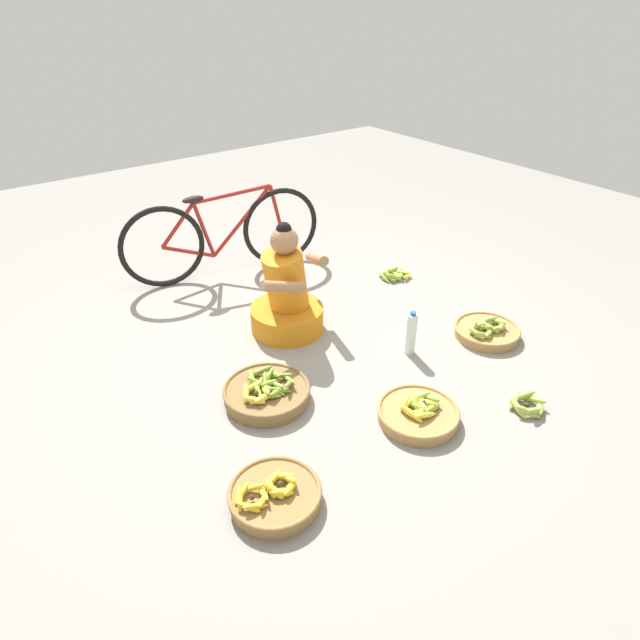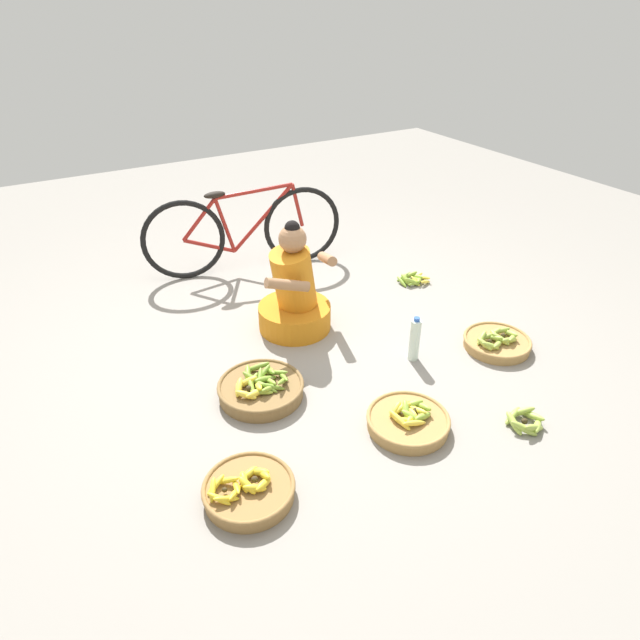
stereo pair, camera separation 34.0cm
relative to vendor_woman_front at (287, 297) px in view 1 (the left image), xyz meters
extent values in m
plane|color=gray|center=(-0.08, -0.30, -0.26)|extent=(10.00, 10.00, 0.00)
cylinder|color=orange|center=(0.00, 0.00, -0.17)|extent=(0.52, 0.52, 0.18)
cylinder|color=orange|center=(0.00, 0.00, 0.13)|extent=(0.43, 0.39, 0.47)
sphere|color=#9E704C|center=(0.00, 0.00, 0.43)|extent=(0.19, 0.19, 0.19)
sphere|color=black|center=(0.00, 0.00, 0.50)|extent=(0.10, 0.10, 0.10)
cylinder|color=#9E704C|center=(-0.15, -0.20, 0.21)|extent=(0.31, 0.11, 0.16)
cylinder|color=#9E704C|center=(0.27, 0.01, 0.21)|extent=(0.15, 0.31, 0.16)
torus|color=black|center=(-0.41, 1.16, 0.08)|extent=(0.68, 0.18, 0.68)
torus|color=black|center=(0.58, 0.96, 0.08)|extent=(0.68, 0.18, 0.68)
cylinder|color=maroon|center=(0.25, 1.02, 0.19)|extent=(0.55, 0.14, 0.55)
cylinder|color=maroon|center=(-0.07, 1.09, 0.16)|extent=(0.15, 0.06, 0.49)
cylinder|color=maroon|center=(0.19, 1.04, 0.43)|extent=(0.65, 0.16, 0.08)
cylinder|color=maroon|center=(-0.21, 1.12, 0.00)|extent=(0.42, 0.12, 0.18)
cylinder|color=maroon|center=(-0.27, 1.13, 0.24)|extent=(0.31, 0.09, 0.35)
cylinder|color=maroon|center=(0.55, 0.96, 0.27)|extent=(0.12, 0.05, 0.38)
ellipsoid|color=black|center=(-0.13, 1.10, 0.43)|extent=(0.18, 0.08, 0.05)
cylinder|color=#A87F47|center=(1.07, -0.93, -0.23)|extent=(0.44, 0.44, 0.06)
torus|color=#A87F47|center=(1.07, -0.93, -0.20)|extent=(0.46, 0.46, 0.02)
ellipsoid|color=#9EB747|center=(1.17, -0.95, -0.17)|extent=(0.05, 0.14, 0.08)
ellipsoid|color=#9EB747|center=(1.14, -0.88, -0.17)|extent=(0.14, 0.10, 0.07)
ellipsoid|color=#9EB747|center=(1.11, -0.88, -0.17)|extent=(0.14, 0.04, 0.07)
ellipsoid|color=#9EB747|center=(1.05, -0.92, -0.17)|extent=(0.07, 0.15, 0.07)
ellipsoid|color=#9EB747|center=(1.06, -0.96, -0.17)|extent=(0.09, 0.14, 0.08)
ellipsoid|color=#9EB747|center=(1.11, -1.00, -0.17)|extent=(0.14, 0.05, 0.07)
ellipsoid|color=#9EB747|center=(1.14, -0.99, -0.17)|extent=(0.14, 0.10, 0.07)
sphere|color=#382D19|center=(1.11, -0.94, -0.17)|extent=(0.03, 0.03, 0.03)
ellipsoid|color=#9EB747|center=(1.03, -0.93, -0.17)|extent=(0.07, 0.13, 0.08)
ellipsoid|color=#9EB747|center=(1.00, -0.89, -0.18)|extent=(0.13, 0.07, 0.06)
ellipsoid|color=#9EB747|center=(0.96, -0.89, -0.17)|extent=(0.13, 0.08, 0.09)
ellipsoid|color=#9EB747|center=(0.93, -0.95, -0.17)|extent=(0.06, 0.13, 0.07)
ellipsoid|color=#9EB747|center=(0.95, -0.99, -0.17)|extent=(0.12, 0.11, 0.07)
ellipsoid|color=#9EB747|center=(1.00, -0.99, -0.18)|extent=(0.13, 0.08, 0.06)
sphere|color=#382D19|center=(0.98, -0.94, -0.17)|extent=(0.03, 0.03, 0.03)
cylinder|color=brown|center=(-0.55, -0.58, -0.22)|extent=(0.51, 0.51, 0.08)
torus|color=brown|center=(-0.55, -0.58, -0.18)|extent=(0.52, 0.52, 0.02)
ellipsoid|color=olive|center=(-0.41, -0.61, -0.16)|extent=(0.05, 0.16, 0.07)
ellipsoid|color=olive|center=(-0.43, -0.55, -0.16)|extent=(0.13, 0.14, 0.07)
ellipsoid|color=olive|center=(-0.51, -0.54, -0.15)|extent=(0.16, 0.09, 0.09)
ellipsoid|color=olive|center=(-0.54, -0.57, -0.15)|extent=(0.11, 0.15, 0.09)
ellipsoid|color=olive|center=(-0.54, -0.64, -0.16)|extent=(0.12, 0.15, 0.07)
ellipsoid|color=olive|center=(-0.51, -0.67, -0.15)|extent=(0.16, 0.10, 0.08)
ellipsoid|color=olive|center=(-0.43, -0.66, -0.15)|extent=(0.14, 0.13, 0.09)
sphere|color=#382D19|center=(-0.48, -0.60, -0.16)|extent=(0.03, 0.03, 0.03)
ellipsoid|color=olive|center=(-0.45, -0.52, -0.15)|extent=(0.05, 0.16, 0.08)
ellipsoid|color=olive|center=(-0.50, -0.45, -0.15)|extent=(0.16, 0.08, 0.07)
ellipsoid|color=olive|center=(-0.58, -0.48, -0.15)|extent=(0.10, 0.16, 0.07)
ellipsoid|color=olive|center=(-0.58, -0.55, -0.15)|extent=(0.12, 0.15, 0.09)
ellipsoid|color=olive|center=(-0.51, -0.58, -0.15)|extent=(0.16, 0.06, 0.08)
sphere|color=#382D19|center=(-0.52, -0.51, -0.16)|extent=(0.03, 0.03, 0.03)
ellipsoid|color=yellow|center=(-0.58, -0.63, -0.15)|extent=(0.07, 0.14, 0.08)
ellipsoid|color=yellow|center=(-0.62, -0.56, -0.15)|extent=(0.14, 0.07, 0.09)
ellipsoid|color=yellow|center=(-0.68, -0.58, -0.15)|extent=(0.11, 0.13, 0.08)
ellipsoid|color=yellow|center=(-0.67, -0.66, -0.16)|extent=(0.13, 0.12, 0.07)
ellipsoid|color=yellow|center=(-0.62, -0.67, -0.16)|extent=(0.14, 0.07, 0.06)
sphere|color=#382D19|center=(-0.63, -0.61, -0.15)|extent=(0.03, 0.03, 0.03)
ellipsoid|color=#8CAD38|center=(-0.50, -0.61, -0.16)|extent=(0.04, 0.14, 0.07)
ellipsoid|color=#8CAD38|center=(-0.53, -0.56, -0.16)|extent=(0.14, 0.08, 0.05)
ellipsoid|color=#8CAD38|center=(-0.59, -0.57, -0.15)|extent=(0.13, 0.11, 0.08)
ellipsoid|color=#8CAD38|center=(-0.61, -0.61, -0.15)|extent=(0.06, 0.14, 0.07)
ellipsoid|color=#8CAD38|center=(-0.58, -0.67, -0.16)|extent=(0.14, 0.08, 0.06)
ellipsoid|color=#8CAD38|center=(-0.53, -0.67, -0.15)|extent=(0.14, 0.08, 0.07)
sphere|color=#382D19|center=(-0.56, -0.62, -0.16)|extent=(0.03, 0.03, 0.03)
cylinder|color=#A87F47|center=(0.05, -1.25, -0.23)|extent=(0.46, 0.46, 0.07)
torus|color=#A87F47|center=(0.05, -1.25, -0.20)|extent=(0.47, 0.47, 0.02)
ellipsoid|color=#8CAD38|center=(0.16, -1.24, -0.17)|extent=(0.05, 0.14, 0.07)
ellipsoid|color=#8CAD38|center=(0.12, -1.20, -0.17)|extent=(0.14, 0.08, 0.07)
ellipsoid|color=#8CAD38|center=(0.05, -1.22, -0.16)|extent=(0.10, 0.13, 0.09)
ellipsoid|color=#8CAD38|center=(0.05, -1.27, -0.17)|extent=(0.09, 0.14, 0.06)
ellipsoid|color=#8CAD38|center=(0.11, -1.31, -0.17)|extent=(0.13, 0.05, 0.06)
sphere|color=#382D19|center=(0.10, -1.25, -0.17)|extent=(0.03, 0.03, 0.03)
ellipsoid|color=yellow|center=(0.08, -1.24, -0.17)|extent=(0.05, 0.12, 0.06)
ellipsoid|color=yellow|center=(0.05, -1.19, -0.17)|extent=(0.12, 0.08, 0.08)
ellipsoid|color=yellow|center=(0.01, -1.18, -0.17)|extent=(0.12, 0.07, 0.08)
ellipsoid|color=yellow|center=(-0.02, -1.24, -0.17)|extent=(0.04, 0.12, 0.06)
ellipsoid|color=yellow|center=(0.00, -1.28, -0.18)|extent=(0.12, 0.08, 0.05)
ellipsoid|color=yellow|center=(0.05, -1.28, -0.17)|extent=(0.12, 0.08, 0.05)
sphere|color=#382D19|center=(0.03, -1.23, -0.17)|extent=(0.03, 0.03, 0.03)
ellipsoid|color=yellow|center=(0.11, -1.24, -0.17)|extent=(0.07, 0.16, 0.07)
ellipsoid|color=yellow|center=(0.03, -1.19, -0.17)|extent=(0.15, 0.05, 0.07)
ellipsoid|color=yellow|center=(-0.02, -1.27, -0.17)|extent=(0.06, 0.16, 0.07)
ellipsoid|color=yellow|center=(0.03, -1.33, -0.17)|extent=(0.16, 0.06, 0.07)
sphere|color=#382D19|center=(0.04, -1.26, -0.17)|extent=(0.03, 0.03, 0.03)
cylinder|color=olive|center=(-0.92, -1.25, -0.23)|extent=(0.44, 0.44, 0.07)
torus|color=olive|center=(-0.92, -1.25, -0.19)|extent=(0.46, 0.46, 0.02)
ellipsoid|color=yellow|center=(-0.84, -1.25, -0.16)|extent=(0.05, 0.12, 0.08)
ellipsoid|color=yellow|center=(-0.85, -1.22, -0.17)|extent=(0.11, 0.12, 0.07)
ellipsoid|color=yellow|center=(-0.90, -1.21, -0.17)|extent=(0.12, 0.06, 0.05)
ellipsoid|color=yellow|center=(-0.94, -1.24, -0.17)|extent=(0.06, 0.12, 0.07)
ellipsoid|color=yellow|center=(-0.94, -1.27, -0.16)|extent=(0.08, 0.12, 0.08)
ellipsoid|color=yellow|center=(-0.91, -1.30, -0.17)|extent=(0.12, 0.08, 0.06)
ellipsoid|color=yellow|center=(-0.86, -1.30, -0.17)|extent=(0.12, 0.09, 0.06)
sphere|color=#382D19|center=(-0.89, -1.25, -0.17)|extent=(0.03, 0.03, 0.03)
ellipsoid|color=yellow|center=(-0.98, -1.25, -0.17)|extent=(0.05, 0.13, 0.06)
ellipsoid|color=yellow|center=(-1.01, -1.19, -0.17)|extent=(0.12, 0.09, 0.07)
ellipsoid|color=yellow|center=(-1.06, -1.19, -0.17)|extent=(0.13, 0.08, 0.06)
ellipsoid|color=yellow|center=(-1.09, -1.21, -0.17)|extent=(0.08, 0.12, 0.07)
ellipsoid|color=yellow|center=(-1.08, -1.27, -0.17)|extent=(0.10, 0.12, 0.06)
ellipsoid|color=yellow|center=(-1.05, -1.29, -0.17)|extent=(0.13, 0.06, 0.06)
ellipsoid|color=yellow|center=(-1.00, -1.28, -0.17)|extent=(0.11, 0.11, 0.06)
sphere|color=#382D19|center=(-1.04, -1.24, -0.17)|extent=(0.03, 0.03, 0.03)
ellipsoid|color=#9EB747|center=(0.70, -1.57, -0.23)|extent=(0.06, 0.17, 0.08)
ellipsoid|color=#9EB747|center=(0.67, -1.51, -0.23)|extent=(0.16, 0.12, 0.10)
ellipsoid|color=#9EB747|center=(0.61, -1.51, -0.24)|extent=(0.17, 0.08, 0.07)
ellipsoid|color=#9EB747|center=(0.56, -1.56, -0.23)|extent=(0.07, 0.17, 0.09)
ellipsoid|color=#9EB747|center=(0.57, -1.62, -0.23)|extent=(0.13, 0.15, 0.09)
ellipsoid|color=#9EB747|center=(0.63, -1.65, -0.22)|extent=(0.16, 0.05, 0.10)
ellipsoid|color=#9EB747|center=(0.67, -1.63, -0.24)|extent=(0.16, 0.12, 0.06)
sphere|color=#382D19|center=(0.63, -1.57, -0.23)|extent=(0.04, 0.04, 0.04)
ellipsoid|color=olive|center=(1.21, 0.13, -0.24)|extent=(0.05, 0.15, 0.07)
ellipsoid|color=olive|center=(1.15, 0.20, -0.23)|extent=(0.15, 0.04, 0.08)
ellipsoid|color=olive|center=(1.08, 0.14, -0.24)|extent=(0.04, 0.15, 0.06)
ellipsoid|color=olive|center=(1.16, 0.07, -0.24)|extent=(0.15, 0.06, 0.05)
sphere|color=#382D19|center=(1.14, 0.14, -0.24)|extent=(0.03, 0.03, 0.03)
ellipsoid|color=#8CAD38|center=(1.24, 0.14, -0.23)|extent=(0.07, 0.15, 0.08)
ellipsoid|color=#8CAD38|center=(1.20, 0.19, -0.23)|extent=(0.15, 0.09, 0.09)
ellipsoid|color=#8CAD38|center=(1.13, 0.18, -0.24)|extent=(0.13, 0.12, 0.06)
ellipsoid|color=#8CAD38|center=(1.11, 0.13, -0.23)|extent=(0.04, 0.14, 0.09)
ellipsoid|color=#8CAD38|center=(1.14, 0.08, -0.23)|extent=(0.14, 0.11, 0.09)
ellipsoid|color=#8CAD38|center=(1.22, 0.09, -0.24)|extent=(0.13, 0.13, 0.07)
sphere|color=#382D19|center=(1.18, 0.13, -0.23)|extent=(0.04, 0.04, 0.04)
ellipsoid|color=yellow|center=(1.29, 0.10, -0.24)|extent=(0.03, 0.12, 0.07)
ellipsoid|color=yellow|center=(1.24, 0.15, -0.24)|extent=(0.12, 0.04, 0.07)
ellipsoid|color=yellow|center=(1.18, 0.09, -0.24)|extent=(0.03, 0.12, 0.07)
ellipsoid|color=yellow|center=(1.25, 0.04, -0.24)|extent=(0.13, 0.05, 0.06)
sphere|color=#382D19|center=(1.24, 0.10, -0.24)|extent=(0.03, 0.03, 0.03)
cylinder|color=silver|center=(0.49, -0.74, -0.12)|extent=(0.07, 0.07, 0.30)
cylinder|color=#2D59B7|center=(0.49, -0.74, 0.04)|extent=(0.04, 0.04, 0.02)
camera|label=1|loc=(-1.83, -2.82, 1.87)|focal=30.68mm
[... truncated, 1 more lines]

